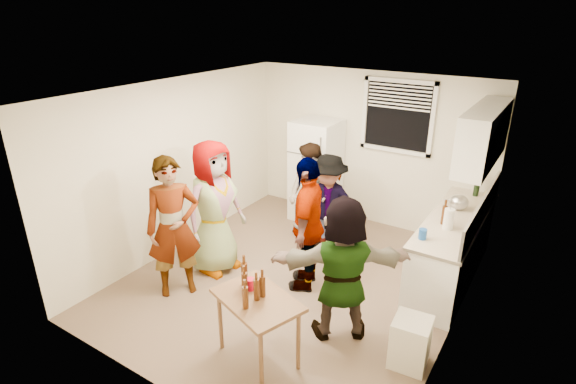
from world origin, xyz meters
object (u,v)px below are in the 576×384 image
Objects in this scene: wine_bottle at (475,196)px; guest_black at (306,284)px; guest_back_right at (326,251)px; serving_table at (259,357)px; guest_grey at (218,267)px; trash_bin at (410,343)px; red_cup at (251,289)px; refrigerator at (316,170)px; beer_bottle_counter at (443,224)px; blue_cup at (422,239)px; beer_bottle_table at (245,284)px; guest_orange at (339,332)px; guest_back_left at (309,241)px; guest_stripe at (180,290)px; kettle at (458,209)px.

guest_black is (-1.58, -2.03, -0.90)m from wine_bottle.
wine_bottle is at bearing 28.21° from guest_back_right.
guest_grey is (-1.51, 1.11, 0.00)m from serving_table.
wine_bottle is 2.78m from trash_bin.
wine_bottle is 2.56× the size of red_cup.
refrigerator is 7.11× the size of beer_bottle_counter.
beer_bottle_table is at bearing -128.54° from blue_cup.
guest_black is at bearing -72.84° from guest_orange.
blue_cup is 1.64m from guest_black.
serving_table is at bearing -70.27° from refrigerator.
beer_bottle_counter reaches higher than guest_back_left.
blue_cup reaches higher than guest_back_left.
wine_bottle is 2.91m from guest_orange.
red_cup is at bearing -65.66° from guest_stripe.
guest_orange is (1.71, -2.49, -0.85)m from refrigerator.
guest_orange is at bearing -113.19° from beer_bottle_counter.
beer_bottle_table is at bearing 6.73° from guest_orange.
kettle is 3.10m from beer_bottle_table.
serving_table is at bearing -121.06° from blue_cup.
trash_bin is at bearing -45.71° from guest_stripe.
beer_bottle_table is at bearing -128.32° from kettle.
kettle is at bearing 66.86° from serving_table.
guest_back_left is (-0.66, 2.37, -0.74)m from red_cup.
kettle is 0.55m from beer_bottle_counter.
kettle reaches higher than beer_bottle_table.
beer_bottle_counter is 1.85m from guest_back_right.
wine_bottle is at bearing 49.23° from guest_back_left.
kettle is at bearing -49.46° from guest_grey.
guest_back_right is (-0.45, 2.35, 0.00)m from serving_table.
beer_bottle_counter reaches higher than guest_grey.
beer_bottle_counter is 1.90m from guest_black.
beer_bottle_table is 1.77m from guest_grey.
guest_orange is at bearing 56.76° from serving_table.
trash_bin is 1.56m from serving_table.
guest_orange reaches higher than guest_stripe.
guest_stripe is 1.03× the size of guest_black.
guest_back_left is at bearing -170.64° from guest_black.
guest_black is 1.07× the size of guest_orange.
beer_bottle_counter is 2.60m from beer_bottle_table.
serving_table is (-1.17, -2.30, -0.90)m from beer_bottle_counter.
blue_cup is 0.07× the size of guest_stripe.
kettle is 1.08m from blue_cup.
refrigerator reaches higher than guest_black.
guest_back_right is (0.73, -0.95, -0.85)m from refrigerator.
refrigerator is 3.01m from guest_stripe.
trash_bin is at bearing -75.36° from blue_cup.
guest_back_left is 2.13m from guest_orange.
guest_back_right reaches higher than guest_stripe.
guest_back_left reaches higher than guest_back_right.
guest_grey reaches higher than guest_orange.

